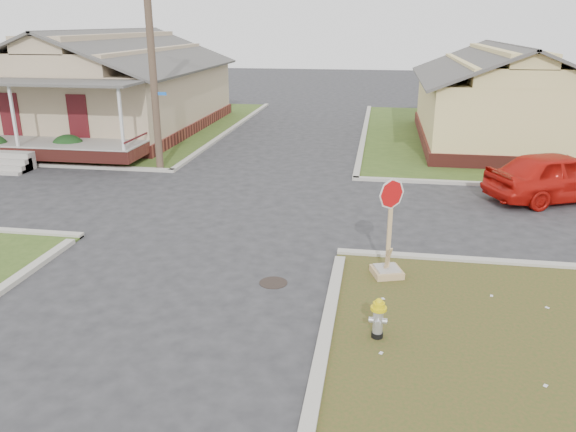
% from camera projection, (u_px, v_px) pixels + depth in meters
% --- Properties ---
extents(ground, '(120.00, 120.00, 0.00)m').
position_uv_depth(ground, '(188.00, 267.00, 13.52)').
color(ground, '#262629').
rests_on(ground, ground).
extents(verge_far_left, '(19.00, 19.00, 0.05)m').
position_uv_depth(verge_far_left, '(74.00, 124.00, 32.29)').
color(verge_far_left, '#354C1B').
rests_on(verge_far_left, ground).
extents(curbs, '(80.00, 40.00, 0.12)m').
position_uv_depth(curbs, '(238.00, 204.00, 18.18)').
color(curbs, '#ABA79B').
rests_on(curbs, ground).
extents(manhole, '(0.64, 0.64, 0.01)m').
position_uv_depth(manhole, '(273.00, 283.00, 12.72)').
color(manhole, black).
rests_on(manhole, ground).
extents(corner_house, '(10.10, 15.50, 5.30)m').
position_uv_depth(corner_house, '(108.00, 88.00, 29.86)').
color(corner_house, maroon).
rests_on(corner_house, ground).
extents(side_house_yellow, '(7.60, 11.60, 4.70)m').
position_uv_depth(side_house_yellow, '(501.00, 98.00, 26.65)').
color(side_house_yellow, maroon).
rests_on(side_house_yellow, ground).
extents(utility_pole, '(1.80, 0.28, 9.00)m').
position_uv_depth(utility_pole, '(151.00, 48.00, 20.94)').
color(utility_pole, '#453528').
rests_on(utility_pole, ground).
extents(fire_hydrant, '(0.30, 0.30, 0.80)m').
position_uv_depth(fire_hydrant, '(378.00, 316.00, 10.31)').
color(fire_hydrant, black).
rests_on(fire_hydrant, ground).
extents(stop_sign, '(0.66, 0.65, 2.33)m').
position_uv_depth(stop_sign, '(388.00, 255.00, 12.83)').
color(stop_sign, '#A28158').
rests_on(stop_sign, ground).
extents(red_sedan, '(5.19, 3.75, 1.64)m').
position_uv_depth(red_sedan, '(558.00, 176.00, 18.36)').
color(red_sedan, red).
rests_on(red_sedan, ground).
extents(hedge_right, '(1.44, 1.18, 1.10)m').
position_uv_depth(hedge_right, '(69.00, 148.00, 23.57)').
color(hedge_right, '#163D17').
rests_on(hedge_right, verge_far_left).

